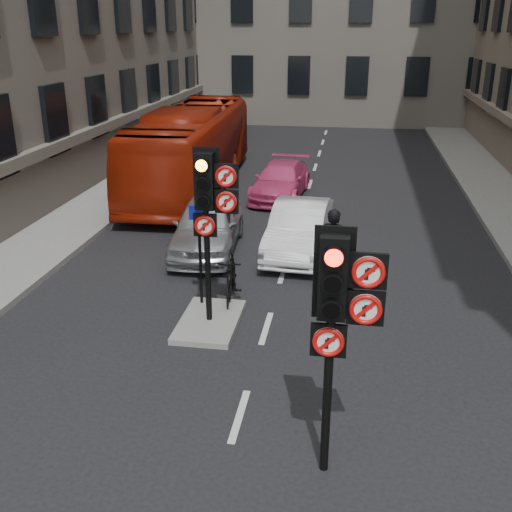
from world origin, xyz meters
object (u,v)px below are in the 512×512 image
(motorcycle, at_px, (231,277))
(info_sign, at_px, (199,241))
(car_white, at_px, (299,228))
(motorcyclist, at_px, (332,246))
(signal_far, at_px, (210,200))
(bus_red, at_px, (192,149))
(car_silver, at_px, (207,225))
(signal_near, at_px, (339,305))
(car_pink, at_px, (281,180))

(motorcycle, height_order, info_sign, info_sign)
(car_white, height_order, motorcyclist, motorcyclist)
(signal_far, relative_size, bus_red, 0.33)
(car_silver, distance_m, motorcyclist, 3.84)
(signal_far, bearing_deg, car_silver, 104.81)
(car_white, distance_m, motorcycle, 3.49)
(signal_near, distance_m, motorcycle, 6.19)
(motorcyclist, bearing_deg, motorcycle, 47.66)
(signal_near, distance_m, info_sign, 5.72)
(bus_red, height_order, info_sign, bus_red)
(signal_near, relative_size, car_white, 0.87)
(info_sign, bearing_deg, motorcycle, 45.28)
(motorcycle, height_order, motorcyclist, motorcyclist)
(motorcyclist, bearing_deg, car_silver, -9.46)
(motorcyclist, bearing_deg, bus_red, -39.32)
(car_pink, bearing_deg, bus_red, 173.69)
(bus_red, distance_m, motorcyclist, 9.81)
(car_white, relative_size, bus_red, 0.38)
(car_white, distance_m, car_pink, 5.62)
(car_white, xyz_separation_m, motorcyclist, (0.97, -1.91, 0.24))
(car_white, bearing_deg, car_pink, 105.14)
(signal_near, xyz_separation_m, car_pink, (-2.41, 14.05, -1.98))
(motorcycle, bearing_deg, info_sign, -141.51)
(car_silver, relative_size, motorcycle, 2.36)
(signal_near, distance_m, car_white, 8.85)
(car_pink, distance_m, info_sign, 9.38)
(car_white, bearing_deg, bus_red, 129.87)
(bus_red, xyz_separation_m, motorcycle, (3.36, -9.41, -0.98))
(signal_far, height_order, car_white, signal_far)
(car_silver, relative_size, bus_red, 0.39)
(signal_far, distance_m, bus_red, 11.25)
(car_silver, bearing_deg, motorcycle, -72.15)
(bus_red, bearing_deg, car_white, -54.71)
(car_silver, height_order, motorcycle, car_silver)
(car_pink, relative_size, motorcycle, 2.31)
(car_silver, bearing_deg, motorcyclist, -30.36)
(signal_far, distance_m, car_white, 5.16)
(motorcycle, xyz_separation_m, info_sign, (-0.56, -0.55, 1.02))
(info_sign, bearing_deg, signal_far, -58.72)
(car_silver, distance_m, bus_red, 6.79)
(car_white, bearing_deg, motorcyclist, -60.02)
(car_pink, xyz_separation_m, motorcycle, (-0.06, -8.76, -0.06))
(signal_near, xyz_separation_m, info_sign, (-3.04, 4.74, -1.02))
(bus_red, bearing_deg, signal_near, -69.84)
(bus_red, bearing_deg, motorcyclist, -56.86)
(signal_far, bearing_deg, info_sign, 120.58)
(signal_near, relative_size, info_sign, 1.59)
(bus_red, bearing_deg, signal_far, -74.67)
(signal_near, xyz_separation_m, car_silver, (-3.74, 8.30, -1.85))
(signal_far, relative_size, car_silver, 0.84)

